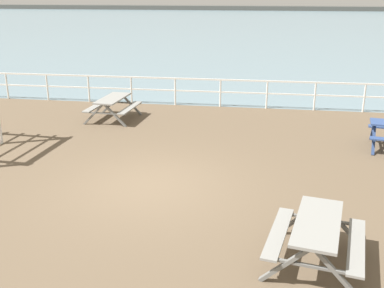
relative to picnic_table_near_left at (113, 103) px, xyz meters
The scene contains 6 objects.
ground_plane 5.98m from the picnic_table_near_left, 63.90° to the right, with size 30.00×24.00×0.20m, color brown.
sea_band 47.49m from the picnic_table_near_left, 86.84° to the left, with size 142.00×90.00×0.01m, color gray.
distant_shoreline 90.45m from the picnic_table_near_left, 88.34° to the left, with size 142.00×6.00×1.80m, color #4C4C47.
seaward_railing 3.56m from the picnic_table_near_left, 42.72° to the left, with size 23.07×0.07×1.08m.
picnic_table_near_left is the anchor object (origin of this frame).
picnic_table_far_left 10.07m from the picnic_table_near_left, 52.71° to the right, with size 1.82×2.05×0.80m.
Camera 1 is at (2.51, -9.50, 4.32)m, focal length 42.86 mm.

